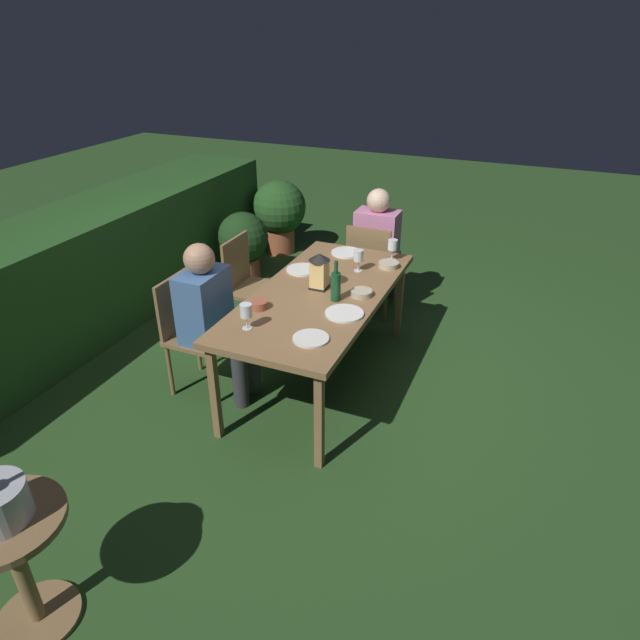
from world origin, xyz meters
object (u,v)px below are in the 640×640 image
(dining_table, at_px, (320,299))
(wine_glass_a, at_px, (246,312))
(bowl_salad, at_px, (259,304))
(plate_b, at_px, (344,313))
(wine_glass_b, at_px, (358,256))
(potted_plant_corner, at_px, (279,211))
(plate_c, at_px, (311,338))
(wine_glass_c, at_px, (393,246))
(chair_side_right_b, at_px, (249,283))
(person_in_blue, at_px, (213,315))
(potted_plant_by_hedge, at_px, (243,242))
(bowl_olives, at_px, (362,293))
(side_table, at_px, (15,556))
(bowl_bread, at_px, (389,264))
(green_bottle_on_table, at_px, (336,286))
(person_in_pink, at_px, (379,242))
(chair_side_right_a, at_px, (192,328))
(plate_d, at_px, (302,270))
(lantern_centerpiece, at_px, (319,269))
(plate_a, at_px, (346,252))
(chair_head_far, at_px, (371,265))

(dining_table, relative_size, wine_glass_a, 11.12)
(bowl_salad, bearing_deg, plate_b, -75.97)
(wine_glass_b, distance_m, potted_plant_corner, 2.44)
(wine_glass_a, bearing_deg, plate_c, -86.07)
(bowl_salad, bearing_deg, wine_glass_c, -26.28)
(wine_glass_b, relative_size, bowl_salad, 1.41)
(chair_side_right_b, relative_size, potted_plant_corner, 1.03)
(person_in_blue, bearing_deg, potted_plant_by_hedge, 24.28)
(plate_c, bearing_deg, bowl_olives, -6.70)
(wine_glass_c, relative_size, plate_b, 0.66)
(wine_glass_b, distance_m, side_table, 2.87)
(bowl_bread, bearing_deg, green_bottle_on_table, 166.47)
(green_bottle_on_table, distance_m, wine_glass_b, 0.54)
(wine_glass_c, relative_size, potted_plant_by_hedge, 0.24)
(person_in_blue, bearing_deg, person_in_pink, -19.18)
(bowl_bread, bearing_deg, chair_side_right_a, 132.77)
(chair_side_right_b, xyz_separation_m, chair_side_right_a, (-0.85, 0.00, 0.00))
(chair_side_right_a, bearing_deg, potted_plant_corner, 13.42)
(chair_side_right_a, bearing_deg, plate_d, -36.81)
(bowl_olives, distance_m, bowl_salad, 0.73)
(person_in_pink, relative_size, wine_glass_a, 6.80)
(green_bottle_on_table, height_order, bowl_olives, green_bottle_on_table)
(side_table, height_order, potted_plant_by_hedge, potted_plant_by_hedge)
(person_in_pink, distance_m, plate_b, 1.65)
(dining_table, bearing_deg, bowl_bread, -26.52)
(plate_c, bearing_deg, person_in_pink, 5.81)
(bowl_olives, bearing_deg, wine_glass_a, 145.10)
(person_in_blue, distance_m, plate_b, 0.93)
(green_bottle_on_table, distance_m, wine_glass_c, 0.87)
(dining_table, distance_m, plate_c, 0.66)
(wine_glass_a, xyz_separation_m, bowl_olives, (0.72, -0.51, -0.10))
(bowl_olives, relative_size, side_table, 0.23)
(wine_glass_a, height_order, wine_glass_b, same)
(lantern_centerpiece, distance_m, potted_plant_corner, 2.67)
(potted_plant_corner, bearing_deg, bowl_bread, -132.79)
(wine_glass_a, height_order, plate_c, wine_glass_a)
(bowl_salad, bearing_deg, potted_plant_by_hedge, 33.07)
(dining_table, height_order, plate_a, plate_a)
(bowl_bread, xyz_separation_m, side_table, (-2.94, 0.76, -0.33))
(plate_a, bearing_deg, bowl_olives, -151.92)
(chair_head_far, height_order, plate_b, chair_head_far)
(chair_head_far, relative_size, chair_side_right_b, 1.00)
(plate_b, distance_m, potted_plant_by_hedge, 2.45)
(chair_side_right_b, bearing_deg, lantern_centerpiece, -114.17)
(chair_side_right_b, distance_m, person_in_blue, 0.88)
(bowl_salad, bearing_deg, green_bottle_on_table, -53.88)
(wine_glass_b, xyz_separation_m, plate_b, (-0.71, -0.16, -0.11))
(chair_side_right_b, height_order, plate_c, chair_side_right_b)
(chair_side_right_a, distance_m, bowl_olives, 1.25)
(plate_b, height_order, plate_c, same)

